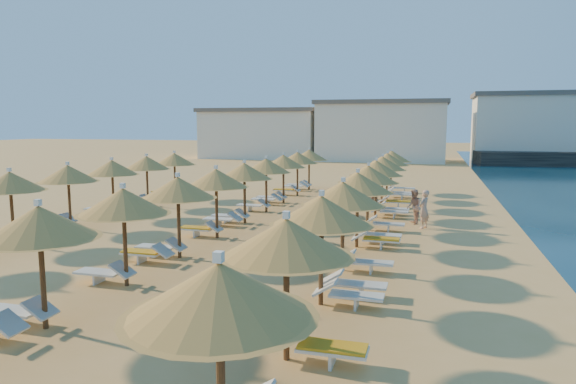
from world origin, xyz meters
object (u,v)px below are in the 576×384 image
(beachgoer_a, at_px, (424,209))
(parasol_row_east, at_px, (363,179))
(parasol_row_west, at_px, (231,175))
(beachgoer_c, at_px, (374,193))
(beachgoer_b, at_px, (414,207))

(beachgoer_a, bearing_deg, parasol_row_east, -17.92)
(parasol_row_west, bearing_deg, parasol_row_east, 0.00)
(parasol_row_east, distance_m, parasol_row_west, 5.57)
(parasol_row_west, distance_m, beachgoer_c, 8.77)
(beachgoer_c, height_order, beachgoer_b, beachgoer_c)
(parasol_row_east, xyz_separation_m, beachgoer_a, (2.31, 2.62, -1.51))
(parasol_row_east, height_order, beachgoer_b, parasol_row_east)
(beachgoer_b, height_order, beachgoer_a, beachgoer_a)
(parasol_row_east, bearing_deg, parasol_row_west, 180.00)
(parasol_row_east, xyz_separation_m, beachgoer_b, (1.85, 3.57, -1.57))
(parasol_row_west, height_order, beachgoer_c, parasol_row_west)
(beachgoer_c, height_order, beachgoer_a, beachgoer_c)
(parasol_row_west, relative_size, beachgoer_a, 18.36)
(parasol_row_west, distance_m, beachgoer_a, 8.44)
(beachgoer_c, xyz_separation_m, beachgoer_b, (2.17, -3.30, -0.13))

